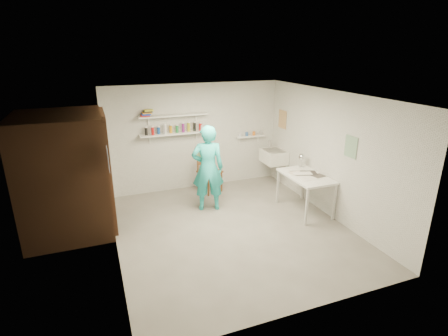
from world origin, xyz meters
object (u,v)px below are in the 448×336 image
object	(u,v)px
man	(208,168)
wall_clock	(202,152)
wooden_chair	(210,172)
belfast_sink	(274,157)
work_table	(305,193)
desk_lamp	(302,157)

from	to	relation	value
man	wall_clock	world-z (taller)	man
wall_clock	wooden_chair	world-z (taller)	wall_clock
man	wooden_chair	size ratio (longest dim) A/B	1.82
belfast_sink	wooden_chair	size ratio (longest dim) A/B	0.63
work_table	desk_lamp	world-z (taller)	desk_lamp
work_table	desk_lamp	size ratio (longest dim) A/B	8.00
desk_lamp	man	bearing A→B (deg)	170.58
work_table	wooden_chair	bearing A→B (deg)	131.38
man	desk_lamp	world-z (taller)	man
wooden_chair	desk_lamp	bearing A→B (deg)	-57.01
wooden_chair	work_table	xyz separation A→B (m)	(1.44, -1.63, -0.10)
wall_clock	work_table	world-z (taller)	wall_clock
belfast_sink	wall_clock	distance (m)	2.04
man	desk_lamp	size ratio (longest dim) A/B	12.14
desk_lamp	work_table	bearing A→B (deg)	-112.42
man	wooden_chair	xyz separation A→B (m)	(0.32, 0.85, -0.39)
work_table	man	bearing A→B (deg)	156.05
man	work_table	distance (m)	1.99
belfast_sink	work_table	bearing A→B (deg)	-94.18
work_table	wall_clock	bearing A→B (deg)	151.22
belfast_sink	desk_lamp	xyz separation A→B (m)	(0.08, -1.05, 0.28)
man	wall_clock	bearing A→B (deg)	-62.52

